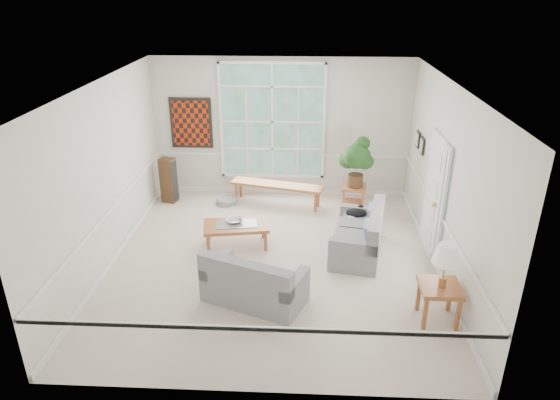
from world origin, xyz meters
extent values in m
cube|color=beige|center=(0.00, 0.00, -0.01)|extent=(5.50, 6.00, 0.01)
cube|color=white|center=(0.00, 0.00, 3.00)|extent=(5.50, 6.00, 0.02)
cube|color=silver|center=(0.00, 3.00, 1.50)|extent=(5.50, 0.02, 3.00)
cube|color=silver|center=(0.00, -3.00, 1.50)|extent=(5.50, 0.02, 3.00)
cube|color=silver|center=(-2.75, 0.00, 1.50)|extent=(0.02, 6.00, 3.00)
cube|color=silver|center=(2.75, 0.00, 1.50)|extent=(0.02, 6.00, 3.00)
cube|color=white|center=(-0.20, 2.96, 1.65)|extent=(2.30, 0.08, 2.40)
cube|color=white|center=(2.71, 0.60, 1.05)|extent=(0.08, 0.90, 2.10)
cube|color=white|center=(2.71, -0.03, 1.15)|extent=(0.08, 0.26, 1.90)
cube|color=#5D1809|center=(-1.95, 2.95, 1.60)|extent=(0.90, 0.06, 1.10)
cube|color=black|center=(2.71, 1.75, 1.55)|extent=(0.04, 0.26, 0.32)
cube|color=black|center=(2.71, 2.15, 1.55)|extent=(0.04, 0.26, 0.32)
cube|color=gray|center=(1.45, 0.35, 0.42)|extent=(1.09, 1.67, 0.83)
cube|color=gray|center=(-0.21, -1.16, 0.40)|extent=(1.65, 1.26, 0.79)
cube|color=#9E562E|center=(-0.70, 0.49, 0.21)|extent=(1.24, 0.81, 0.43)
imported|color=#97979C|center=(-0.73, 0.56, 0.47)|extent=(0.45, 0.45, 0.08)
cube|color=#9E562E|center=(-0.07, 2.36, 0.23)|extent=(2.01, 0.86, 0.46)
cube|color=#9E562E|center=(1.54, 2.25, 0.25)|extent=(0.54, 0.54, 0.50)
cube|color=#9E562E|center=(2.40, -1.51, 0.28)|extent=(0.56, 0.56, 0.57)
cylinder|color=gray|center=(-1.15, 2.35, 0.07)|extent=(0.54, 0.54, 0.14)
cube|color=#412917|center=(-2.40, 2.40, 0.49)|extent=(0.36, 0.32, 0.98)
ellipsoid|color=black|center=(1.47, 0.90, 0.52)|extent=(0.47, 0.44, 0.18)
camera|label=1|loc=(0.47, -7.41, 4.42)|focal=32.00mm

